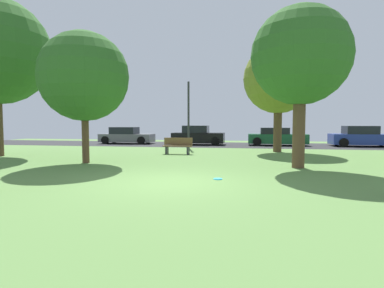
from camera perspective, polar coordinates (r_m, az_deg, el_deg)
name	(u,v)px	position (r m, az deg, el deg)	size (l,w,h in m)	color
ground_plane	(170,183)	(8.97, -4.09, -7.09)	(44.00, 44.00, 0.00)	#5B8442
road_strip	(220,145)	(24.69, 5.13, -0.13)	(44.00, 6.40, 0.01)	#28282B
maple_tree_near	(84,77)	(14.15, -19.18, 11.57)	(3.76, 3.76, 5.54)	brown
maple_tree_far	(300,57)	(12.72, 19.27, 14.89)	(3.68, 3.68, 6.06)	brown
oak_tree_left	(278,79)	(19.30, 15.58, 11.41)	(4.09, 4.09, 6.36)	brown
frisbee_disc	(218,179)	(9.51, 4.76, -6.39)	(0.27, 0.27, 0.03)	#2DB2E0
parked_car_grey	(126,136)	(26.67, -11.94, 1.44)	(4.43, 1.96, 1.38)	slate
parked_car_black	(198,136)	(24.75, 1.08, 1.48)	(4.08, 1.98, 1.52)	black
parked_car_green	(277,137)	(24.79, 15.27, 1.22)	(4.41, 1.94, 1.36)	#195633
parked_car_blue	(362,137)	(26.08, 28.75, 1.12)	(4.51, 2.09, 1.51)	#233893
park_bench	(178,146)	(17.15, -2.64, -0.31)	(1.60, 0.45, 0.90)	brown
street_lamp_post	(189,115)	(21.12, -0.64, 5.32)	(0.14, 0.14, 4.50)	#2D2D33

